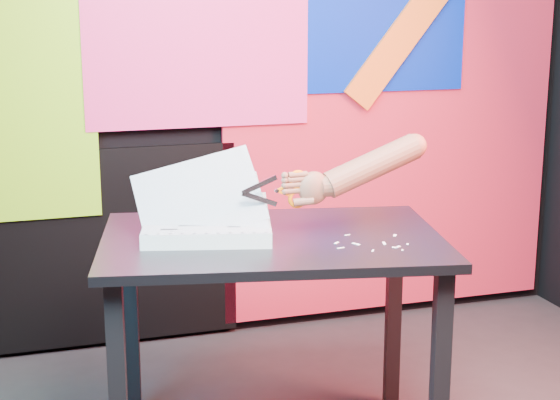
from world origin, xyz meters
name	(u,v)px	position (x,y,z in m)	size (l,w,h in m)	color
room	(406,49)	(0.00, 0.00, 1.35)	(3.01, 3.01, 2.71)	#232424
backdrop	(270,122)	(0.06, 1.46, 0.96)	(2.88, 0.05, 2.08)	red
work_table	(272,268)	(-0.25, 0.41, 0.64)	(1.18, 0.90, 0.75)	black
printout_stack	(207,228)	(-0.44, 0.46, 0.78)	(0.45, 0.38, 0.30)	white
scissors	(293,190)	(-0.18, 0.40, 0.90)	(0.21, 0.01, 0.12)	#B3B3B3
hand_forearm	(362,169)	(0.05, 0.40, 0.95)	(0.48, 0.09, 0.21)	brown
paper_clippings	(374,244)	(0.02, 0.23, 0.75)	(0.24, 0.22, 0.00)	white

